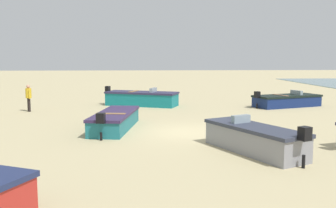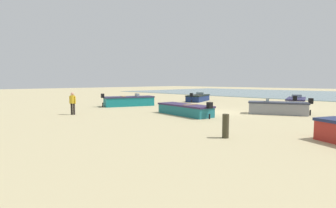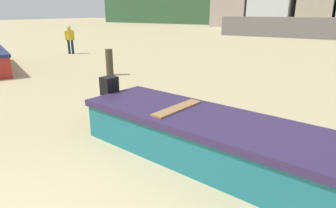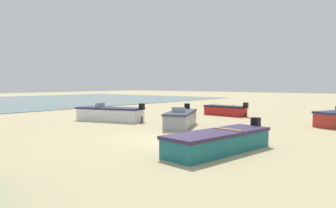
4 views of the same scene
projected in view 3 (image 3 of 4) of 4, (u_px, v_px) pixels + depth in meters
harbor_pier at (297, 27)px, 28.05m from camera, size 14.33×2.40×1.87m
townhouse_far_left at (233, 3)px, 47.26m from camera, size 5.49×5.97×7.40m
townhouse_centre at (317, 2)px, 41.59m from camera, size 4.53×6.98×7.22m
boat_teal_3 at (202, 136)px, 5.05m from camera, size 5.01×2.13×1.09m
mooring_post_near_water at (109, 62)px, 11.55m from camera, size 0.28×0.28×1.03m
beach_walker_foreground at (70, 37)px, 17.24m from camera, size 0.48×0.48×1.62m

